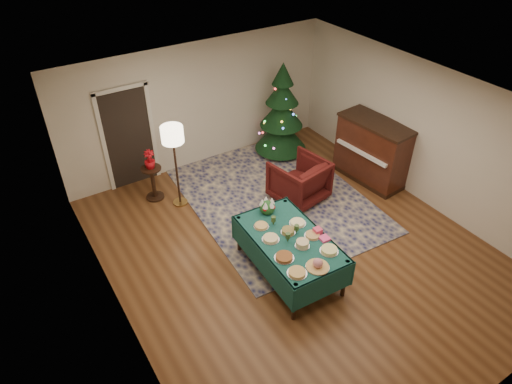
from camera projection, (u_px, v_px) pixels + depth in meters
room_shell at (299, 186)px, 7.23m from camera, size 7.00×7.00×7.00m
doorway at (128, 136)px, 9.06m from camera, size 1.08×0.04×2.16m
rug at (275, 198)px, 9.20m from camera, size 3.46×4.39×0.02m
buffet_table at (290, 245)px, 7.23m from camera, size 1.19×1.94×0.73m
platter_0 at (297, 273)px, 6.51m from camera, size 0.29×0.29×0.05m
platter_1 at (318, 264)px, 6.59m from camera, size 0.35×0.35×0.16m
platter_2 at (329, 250)px, 6.88m from camera, size 0.29×0.29×0.06m
platter_3 at (284, 257)px, 6.77m from camera, size 0.30×0.30×0.05m
platter_4 at (302, 244)px, 6.96m from camera, size 0.23×0.23×0.10m
platter_5 at (313, 235)px, 7.17m from camera, size 0.26×0.26×0.04m
platter_6 at (271, 238)px, 7.10m from camera, size 0.28×0.28×0.05m
platter_7 at (288, 231)px, 7.23m from camera, size 0.24×0.24×0.07m
platter_8 at (298, 223)px, 7.42m from camera, size 0.28×0.28×0.04m
platter_9 at (261, 226)px, 7.35m from camera, size 0.25×0.25×0.04m
goblet_0 at (273, 221)px, 7.35m from camera, size 0.08×0.08×0.17m
goblet_1 at (296, 229)px, 7.18m from camera, size 0.08×0.08×0.17m
goblet_2 at (288, 237)px, 7.02m from camera, size 0.08×0.08×0.17m
napkin_stack at (324, 238)px, 7.11m from camera, size 0.15×0.15×0.04m
gift_box at (318, 231)px, 7.21m from camera, size 0.12×0.12×0.10m
centerpiece at (267, 206)px, 7.59m from camera, size 0.26×0.27×0.30m
armchair at (299, 178)px, 8.93m from camera, size 1.08×1.03×0.97m
floor_lamp at (173, 139)px, 8.25m from camera, size 0.41×0.41×1.70m
side_table at (153, 183)px, 9.04m from camera, size 0.40×0.40×0.71m
potted_plant at (150, 163)px, 8.76m from camera, size 0.21×0.38×0.21m
christmas_tree at (282, 114)px, 10.14m from camera, size 1.25×1.25×2.15m
piano at (372, 152)px, 9.44m from camera, size 0.85×1.60×1.34m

